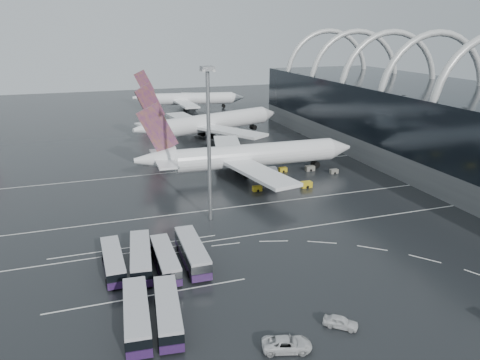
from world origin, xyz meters
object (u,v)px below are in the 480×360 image
object	(u,v)px
gse_cart_belly_b	(310,168)
gse_cart_belly_d	(334,171)
van_curve_a	(287,344)
gse_cart_belly_e	(283,170)
gse_cart_belly_a	(306,184)
airliner_gate_c	(187,99)
bus_row_near_a	(113,261)
bus_row_near_c	(165,259)
airliner_gate_b	(209,123)
bus_row_far_a	(137,315)
floodlight_mast	(209,127)
gse_cart_belly_c	(257,189)
bus_row_far_b	(168,311)
van_curve_b	(341,322)
bus_row_near_b	(141,257)
bus_row_near_d	(192,252)
airliner_main	(246,156)

from	to	relation	value
gse_cart_belly_b	gse_cart_belly_d	world-z (taller)	gse_cart_belly_b
van_curve_a	gse_cart_belly_e	size ratio (longest dim) A/B	2.87
van_curve_a	gse_cart_belly_a	world-z (taller)	van_curve_a
airliner_gate_c	bus_row_near_a	world-z (taller)	airliner_gate_c
bus_row_near_c	gse_cart_belly_e	world-z (taller)	bus_row_near_c
airliner_gate_b	gse_cart_belly_a	distance (m)	57.12
airliner_gate_b	gse_cart_belly_d	size ratio (longest dim) A/B	27.48
airliner_gate_c	bus_row_far_a	world-z (taller)	airliner_gate_c
floodlight_mast	airliner_gate_b	bearing A→B (deg)	74.96
gse_cart_belly_d	floodlight_mast	bearing A→B (deg)	-153.65
van_curve_a	gse_cart_belly_a	xyz separation A→B (m)	(27.94, 51.09, -0.12)
gse_cart_belly_c	gse_cart_belly_e	distance (m)	16.43
bus_row_near_c	gse_cart_belly_d	size ratio (longest dim) A/B	6.25
gse_cart_belly_c	bus_row_far_b	bearing A→B (deg)	-123.31
van_curve_b	gse_cart_belly_e	distance (m)	65.35
gse_cart_belly_e	van_curve_a	bearing A→B (deg)	-113.41
van_curve_a	floodlight_mast	world-z (taller)	floodlight_mast
airliner_gate_c	bus_row_near_a	distance (m)	147.54
van_curve_b	gse_cart_belly_e	world-z (taller)	van_curve_b
bus_row_near_a	bus_row_near_b	world-z (taller)	bus_row_near_b
bus_row_far_b	gse_cart_belly_d	world-z (taller)	bus_row_far_b
bus_row_near_b	bus_row_near_a	bearing A→B (deg)	91.81
van_curve_a	gse_cart_belly_c	distance (m)	54.88
van_curve_b	gse_cart_belly_e	bearing A→B (deg)	21.98
airliner_gate_c	bus_row_near_b	xyz separation A→B (m)	(-38.99, -141.40, -2.60)
gse_cart_belly_d	bus_row_near_b	bearing A→B (deg)	-147.49
bus_row_near_c	gse_cart_belly_c	distance (m)	39.07
gse_cart_belly_d	gse_cart_belly_b	bearing A→B (deg)	138.82
bus_row_near_d	gse_cart_belly_c	xyz separation A→B (m)	(21.68, 28.35, -1.29)
bus_row_near_a	bus_row_near_c	world-z (taller)	bus_row_near_c
gse_cart_belly_a	gse_cart_belly_b	distance (m)	13.47
airliner_gate_b	van_curve_a	size ratio (longest dim) A/B	9.57
bus_row_far_a	gse_cart_belly_a	size ratio (longest dim) A/B	5.38
airliner_gate_b	airliner_gate_c	distance (m)	59.18
gse_cart_belly_a	gse_cart_belly_b	world-z (taller)	gse_cart_belly_a
bus_row_near_a	bus_row_near_c	xyz separation A→B (m)	(7.60, -2.00, 0.02)
airliner_gate_c	bus_row_near_d	xyz separation A→B (m)	(-31.13, -142.34, -2.56)
bus_row_near_a	van_curve_a	size ratio (longest dim) A/B	2.15
airliner_gate_b	airliner_gate_c	xyz separation A→B (m)	(5.68, 58.90, -0.52)
airliner_gate_b	floodlight_mast	distance (m)	71.13
airliner_gate_c	gse_cart_belly_d	size ratio (longest dim) A/B	24.64
van_curve_a	gse_cart_belly_c	size ratio (longest dim) A/B	2.78
bus_row_near_d	gse_cart_belly_c	distance (m)	35.71
airliner_main	bus_row_far_a	bearing A→B (deg)	-120.19
bus_row_near_d	gse_cart_belly_a	size ratio (longest dim) A/B	5.51
bus_row_near_b	bus_row_near_d	size ratio (longest dim) A/B	1.00
bus_row_near_d	bus_row_far_a	distance (m)	17.51
gse_cart_belly_c	bus_row_near_c	bearing A→B (deg)	-131.86
gse_cart_belly_c	bus_row_near_d	bearing A→B (deg)	-127.41
gse_cart_belly_b	bus_row_far_a	bearing A→B (deg)	-133.72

